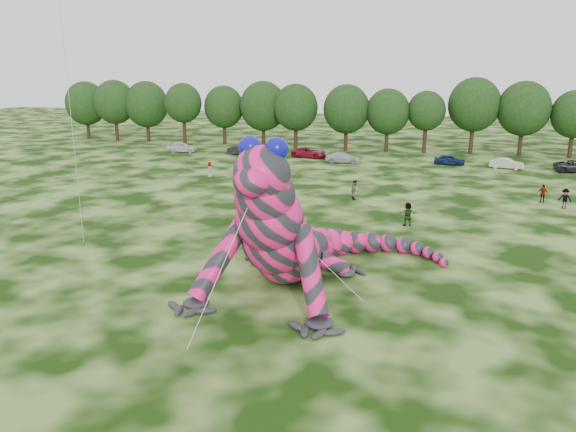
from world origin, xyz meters
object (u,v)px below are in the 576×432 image
at_px(tree_7, 346,118).
at_px(spectator_2, 565,199).
at_px(spectator_0, 264,190).
at_px(spectator_5, 408,214).
at_px(tree_0, 87,110).
at_px(car_2, 310,153).
at_px(spectator_1, 355,190).
at_px(inflatable_gecko, 293,205).
at_px(flying_kite, 60,4).
at_px(spectator_4, 210,170).
at_px(tree_1, 115,110).
at_px(tree_11, 523,119).
at_px(car_5, 507,163).
at_px(spectator_3, 543,194).
at_px(car_0, 182,147).
at_px(tree_2, 147,111).
at_px(car_3, 343,158).
at_px(car_1, 241,150).
at_px(car_4, 450,160).
at_px(tree_8, 387,120).
at_px(tree_3, 184,114).
at_px(tree_6, 296,117).
at_px(tree_10, 473,116).
at_px(tree_5, 263,114).
at_px(tree_4, 224,115).
at_px(tree_9, 426,122).

distance_m(tree_7, spectator_2, 37.95).
relative_size(spectator_2, spectator_0, 1.07).
bearing_deg(spectator_0, spectator_5, 95.59).
relative_size(tree_0, spectator_5, 5.19).
height_order(car_2, spectator_1, spectator_1).
xyz_separation_m(inflatable_gecko, flying_kite, (-12.48, -1.99, 10.81)).
distance_m(tree_0, spectator_4, 43.01).
bearing_deg(spectator_5, tree_1, -63.29).
xyz_separation_m(tree_11, car_5, (-2.70, -11.12, -4.39)).
xyz_separation_m(spectator_2, spectator_3, (-1.49, 1.92, -0.06)).
bearing_deg(spectator_0, car_0, -112.30).
height_order(tree_2, car_3, tree_2).
xyz_separation_m(car_1, car_4, (27.74, -0.60, -0.01)).
bearing_deg(tree_1, tree_8, -1.38).
bearing_deg(car_1, tree_3, 59.08).
bearing_deg(inflatable_gecko, tree_11, 76.12).
xyz_separation_m(tree_7, spectator_5, (11.28, -38.11, -3.82)).
xyz_separation_m(inflatable_gecko, car_2, (-9.11, 43.46, -3.70)).
height_order(tree_6, spectator_5, tree_6).
distance_m(car_0, spectator_0, 31.82).
height_order(tree_1, car_0, tree_1).
distance_m(tree_6, tree_10, 25.03).
relative_size(car_4, spectator_1, 2.09).
distance_m(spectator_1, spectator_3, 16.86).
height_order(tree_5, car_2, tree_5).
distance_m(inflatable_gecko, tree_7, 51.49).
relative_size(inflatable_gecko, car_2, 3.56).
bearing_deg(tree_0, spectator_3, -23.85).
bearing_deg(car_1, spectator_2, -116.61).
bearing_deg(tree_7, tree_0, 176.87).
distance_m(tree_1, tree_2, 5.38).
bearing_deg(tree_11, car_5, -103.63).
xyz_separation_m(inflatable_gecko, tree_6, (-13.03, 51.06, 0.36)).
xyz_separation_m(tree_4, car_3, (21.05, -12.57, -3.87)).
distance_m(tree_0, tree_3, 18.97).
bearing_deg(tree_6, tree_3, 178.79).
distance_m(car_0, car_4, 36.88).
xyz_separation_m(tree_6, tree_11, (31.34, 1.51, 0.29)).
height_order(inflatable_gecko, tree_1, tree_1).
bearing_deg(tree_11, tree_6, -177.24).
bearing_deg(spectator_1, spectator_2, -110.12).
xyz_separation_m(tree_6, tree_8, (13.34, 0.30, -0.27)).
bearing_deg(tree_8, tree_9, 3.89).
distance_m(tree_5, car_5, 36.30).
height_order(tree_11, car_5, tree_11).
xyz_separation_m(flying_kite, car_0, (-15.37, 45.44, -14.49)).
distance_m(tree_0, spectator_0, 54.93).
bearing_deg(spectator_0, car_5, 162.67).
relative_size(tree_4, car_1, 2.30).
bearing_deg(car_0, spectator_4, -155.62).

